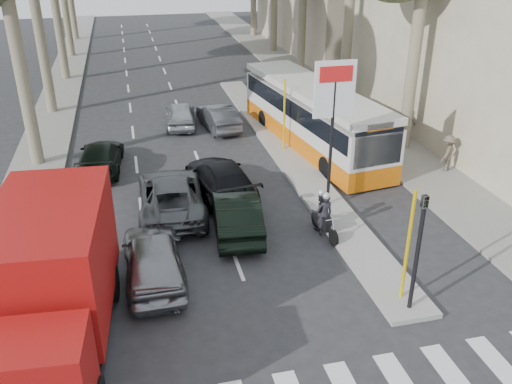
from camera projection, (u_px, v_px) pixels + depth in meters
ground at (281, 296)px, 15.70m from camera, size 120.00×120.00×0.00m
sidewalk_right at (301, 75)px, 39.36m from camera, size 3.20×70.00×0.12m
median_left at (65, 79)px, 38.49m from camera, size 2.40×64.00×0.12m
traffic_island at (283, 150)px, 25.97m from camera, size 1.50×26.00×0.16m
billboard at (333, 114)px, 19.14m from camera, size 1.50×12.10×5.60m
traffic_light_island at (420, 234)px, 13.99m from camera, size 0.16×0.41×3.60m
silver_hatchback at (153, 257)px, 16.20m from camera, size 1.80×4.38×1.49m
dark_hatchback at (236, 212)px, 18.88m from camera, size 1.93×4.51×1.45m
queue_car_a at (171, 195)px, 20.10m from camera, size 2.61×5.25×1.43m
queue_car_b at (221, 179)px, 21.40m from camera, size 2.59×5.16×1.44m
queue_car_c at (181, 114)px, 29.10m from camera, size 1.93×4.01×1.32m
queue_car_d at (218, 117)px, 28.70m from camera, size 1.91×4.13×1.31m
queue_car_e at (100, 157)px, 23.70m from camera, size 2.13×4.48×1.26m
red_truck at (50, 284)px, 12.99m from camera, size 3.09×6.99×3.63m
city_bus at (313, 115)px, 26.04m from camera, size 4.00×11.61×3.00m
motorcycle at (323, 214)px, 18.68m from camera, size 0.76×1.95×1.66m
pedestrian_near at (405, 123)px, 26.83m from camera, size 1.03×1.01×1.65m
pedestrian_far at (448, 153)px, 23.33m from camera, size 1.10×0.98×1.59m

